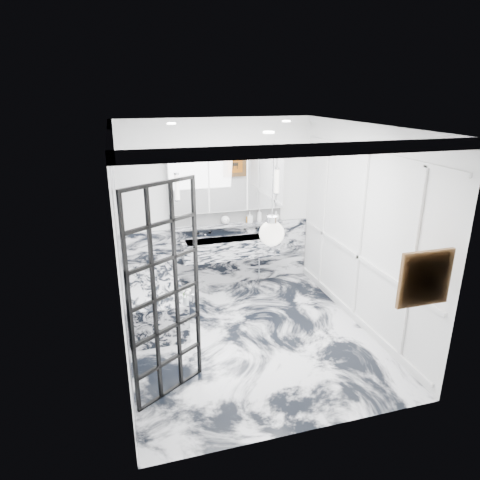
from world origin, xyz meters
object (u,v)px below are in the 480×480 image
object	(u,v)px
trough_sink	(230,248)
mirror_cabinet	(227,180)
crittall_door	(166,296)
bathtub	(155,300)

from	to	relation	value
trough_sink	mirror_cabinet	size ratio (longest dim) A/B	0.84
trough_sink	mirror_cabinet	world-z (taller)	mirror_cabinet
crittall_door	bathtub	xyz separation A→B (m)	(-0.00, 1.71, -0.90)
bathtub	trough_sink	bearing A→B (deg)	26.48
mirror_cabinet	bathtub	distance (m)	2.20
crittall_door	mirror_cabinet	xyz separation A→B (m)	(1.32, 2.54, 0.64)
trough_sink	bathtub	bearing A→B (deg)	-153.52
bathtub	mirror_cabinet	bearing A→B (deg)	32.06
trough_sink	bathtub	world-z (taller)	trough_sink
bathtub	crittall_door	bearing A→B (deg)	-89.86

